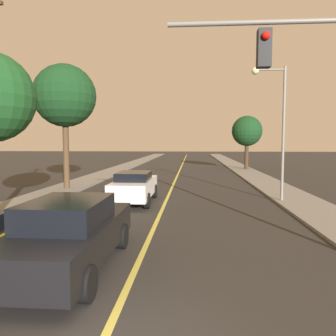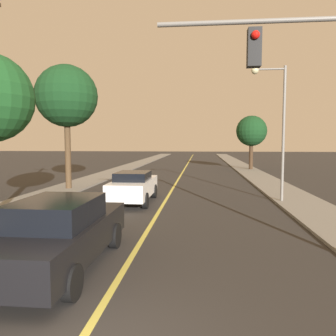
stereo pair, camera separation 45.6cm
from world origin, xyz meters
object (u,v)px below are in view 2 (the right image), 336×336
object	(u,v)px
car_near_lane_front	(60,233)
traffic_signal_mast	(322,91)
car_near_lane_second	(134,186)
streetlamp_right	(276,114)
tree_left_far	(67,97)
tree_right_near	(251,131)

from	to	relation	value
car_near_lane_front	traffic_signal_mast	world-z (taller)	traffic_signal_mast
car_near_lane_front	car_near_lane_second	xyz separation A→B (m)	(0.00, 8.63, -0.04)
traffic_signal_mast	streetlamp_right	distance (m)	8.50
car_near_lane_second	tree_left_far	xyz separation A→B (m)	(-4.99, 3.84, 5.01)
traffic_signal_mast	streetlamp_right	bearing A→B (deg)	84.68
traffic_signal_mast	tree_right_near	xyz separation A→B (m)	(2.53, 27.64, -0.07)
car_near_lane_front	car_near_lane_second	distance (m)	8.63
streetlamp_right	tree_left_far	bearing A→B (deg)	164.95
car_near_lane_front	tree_left_far	bearing A→B (deg)	111.79
car_near_lane_second	tree_right_near	xyz separation A→B (m)	(8.71, 19.80, 3.34)
streetlamp_right	tree_right_near	size ratio (longest dim) A/B	1.15
car_near_lane_front	tree_right_near	distance (m)	29.91
traffic_signal_mast	streetlamp_right	world-z (taller)	streetlamp_right
streetlamp_right	tree_left_far	world-z (taller)	tree_left_far
car_near_lane_second	car_near_lane_front	bearing A→B (deg)	-90.00
car_near_lane_second	streetlamp_right	world-z (taller)	streetlamp_right
car_near_lane_second	tree_right_near	bearing A→B (deg)	66.25
car_near_lane_front	tree_right_near	xyz separation A→B (m)	(8.71, 28.43, 3.30)
car_near_lane_second	traffic_signal_mast	xyz separation A→B (m)	(6.18, -7.84, 3.41)
car_near_lane_second	traffic_signal_mast	size ratio (longest dim) A/B	0.78
car_near_lane_second	tree_left_far	distance (m)	8.04
traffic_signal_mast	tree_left_far	bearing A→B (deg)	133.72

